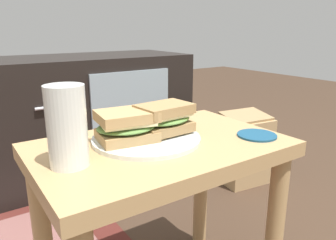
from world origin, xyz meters
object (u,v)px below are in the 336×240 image
(sandwich_front, at_px, (127,126))
(beer_glass, at_px, (67,129))
(coaster, at_px, (257,135))
(sandwich_back, at_px, (164,118))
(tv_cabinet, at_px, (90,114))
(paper_bag, at_px, (244,149))
(plate, at_px, (146,139))

(sandwich_front, distance_m, beer_glass, 0.15)
(sandwich_front, bearing_deg, coaster, -23.72)
(sandwich_back, xyz_separation_m, coaster, (0.19, -0.12, -0.04))
(tv_cabinet, xyz_separation_m, beer_glass, (-0.40, -0.96, 0.24))
(tv_cabinet, bearing_deg, beer_glass, -112.62)
(coaster, bearing_deg, paper_bag, 44.34)
(sandwich_back, height_order, paper_bag, sandwich_back)
(plate, distance_m, sandwich_back, 0.06)
(plate, relative_size, coaster, 2.66)
(plate, xyz_separation_m, sandwich_back, (0.05, -0.00, 0.04))
(sandwich_front, xyz_separation_m, beer_glass, (-0.14, -0.04, 0.03))
(sandwich_front, bearing_deg, paper_bag, 25.38)
(coaster, bearing_deg, tv_cabinet, 91.40)
(plate, bearing_deg, sandwich_front, 175.12)
(tv_cabinet, distance_m, plate, 0.96)
(beer_glass, distance_m, coaster, 0.44)
(tv_cabinet, distance_m, sandwich_back, 0.96)
(beer_glass, relative_size, coaster, 1.64)
(tv_cabinet, bearing_deg, plate, -102.86)
(plate, distance_m, beer_glass, 0.21)
(tv_cabinet, xyz_separation_m, coaster, (0.03, -1.04, 0.17))
(tv_cabinet, height_order, plate, tv_cabinet)
(sandwich_back, bearing_deg, beer_glass, -171.47)
(sandwich_back, height_order, beer_glass, beer_glass)
(tv_cabinet, distance_m, paper_bag, 0.77)
(sandwich_front, height_order, coaster, sandwich_front)
(plate, relative_size, beer_glass, 1.62)
(sandwich_front, distance_m, coaster, 0.31)
(sandwich_back, bearing_deg, sandwich_front, 175.12)
(tv_cabinet, relative_size, sandwich_back, 7.06)
(tv_cabinet, bearing_deg, sandwich_back, -100.00)
(plate, xyz_separation_m, coaster, (0.24, -0.12, -0.00))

